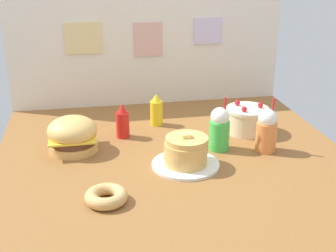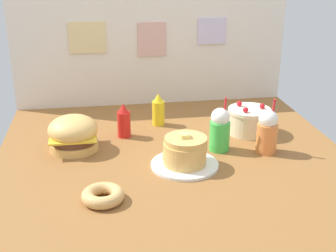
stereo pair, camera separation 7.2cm
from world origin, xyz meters
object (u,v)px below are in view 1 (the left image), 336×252
Objects in this scene: orange_float_cup at (267,131)px; mustard_bottle at (156,110)px; burger at (73,135)px; ketchup_bottle at (123,122)px; pancake_stack at (186,153)px; layer_cake at (247,120)px; donut_pink_glaze at (106,196)px; cream_soda_cup at (219,129)px.

mustard_bottle is at bearing 136.18° from orange_float_cup.
ketchup_bottle reaches higher than burger.
burger is 0.68m from pancake_stack.
mustard_bottle reaches higher than layer_cake.
ketchup_bottle is at bearing 78.75° from donut_pink_glaze.
burger is at bearing -175.71° from layer_cake.
donut_pink_glaze is at bearing -143.22° from layer_cake.
mustard_bottle is at bearing 35.04° from ketchup_bottle.
ketchup_bottle reaches higher than pancake_stack.
ketchup_bottle is (-0.78, 0.07, 0.02)m from layer_cake.
mustard_bottle is 1.08× the size of donut_pink_glaze.
layer_cake is at bearing 39.33° from pancake_stack.
burger is at bearing 151.82° from pancake_stack.
cream_soda_cup reaches higher than burger.
mustard_bottle is (0.24, 0.17, 0.00)m from ketchup_bottle.
pancake_stack is 0.64m from mustard_bottle.
burger is 1.11m from orange_float_cup.
burger is 0.85m from cream_soda_cup.
donut_pink_glaze is at bearing -146.23° from pancake_stack.
cream_soda_cup is 1.61× the size of donut_pink_glaze.
pancake_stack is 1.70× the size of mustard_bottle.
layer_cake reaches higher than donut_pink_glaze.
orange_float_cup reaches higher than pancake_stack.
orange_float_cup is 1.61× the size of donut_pink_glaze.
layer_cake is 1.17m from donut_pink_glaze.
pancake_stack is (0.60, -0.32, -0.02)m from burger.
mustard_bottle is 1.01m from donut_pink_glaze.
burger is 1.43× the size of donut_pink_glaze.
pancake_stack is at bearing 33.77° from donut_pink_glaze.
cream_soda_cup is at bearing -28.44° from ketchup_bottle.
cream_soda_cup is (0.29, -0.46, 0.03)m from mustard_bottle.
layer_cake reaches higher than pancake_stack.
donut_pink_glaze is (-0.15, -0.76, -0.07)m from ketchup_bottle.
burger is 0.88× the size of cream_soda_cup.
burger is 0.78× the size of pancake_stack.
pancake_stack is at bearing -140.67° from layer_cake.
mustard_bottle reaches higher than burger.
burger is 0.64m from donut_pink_glaze.
burger is 1.33× the size of mustard_bottle.
ketchup_bottle is 0.87m from orange_float_cup.
burger is 0.88× the size of orange_float_cup.
orange_float_cup is 1.03m from donut_pink_glaze.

